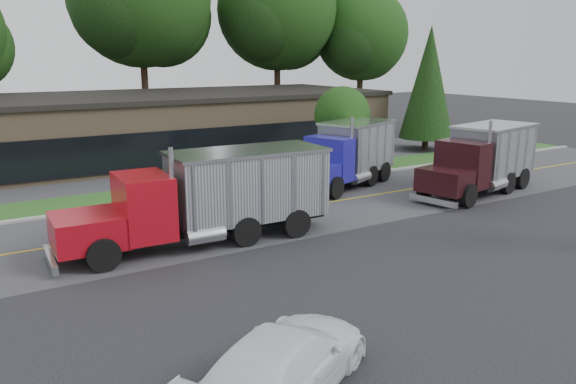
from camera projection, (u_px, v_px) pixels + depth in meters
name	position (u px, v px, depth m)	size (l,w,h in m)	color
ground	(371.00, 289.00, 16.85)	(140.00, 140.00, 0.00)	#313136
road	(238.00, 217.00, 24.32)	(60.00, 8.00, 0.02)	#4E4E53
center_line	(238.00, 217.00, 24.32)	(60.00, 0.12, 0.01)	gold
curb	(200.00, 197.00, 27.81)	(60.00, 0.30, 0.12)	#9E9E99
grass_verge	(187.00, 190.00, 29.30)	(60.00, 3.40, 0.03)	#27571D
far_parking	(156.00, 173.00, 33.45)	(60.00, 7.00, 0.02)	#4E4E53
strip_mall	(154.00, 127.00, 38.97)	(32.00, 12.00, 4.00)	#887053
tree_far_c	(142.00, 2.00, 44.72)	(12.04, 11.33, 17.17)	#382619
tree_far_d	(278.00, 16.00, 50.09)	(11.32, 10.66, 16.15)	#382619
tree_far_e	(362.00, 38.00, 52.88)	(9.25, 8.70, 13.19)	#382619
evergreen_right	(429.00, 83.00, 40.72)	(3.95, 3.95, 8.98)	#382619
tree_verge	(342.00, 117.00, 33.65)	(3.57, 3.36, 5.09)	#382619
dump_truck_red	(214.00, 194.00, 20.84)	(10.33, 2.95, 3.36)	black
dump_truck_blue	(347.00, 152.00, 29.99)	(7.37, 4.86, 3.36)	black
dump_truck_maroon	(483.00, 157.00, 28.48)	(8.05, 4.09, 3.36)	black
rally_car	(284.00, 362.00, 11.43)	(2.07, 5.09, 1.48)	white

